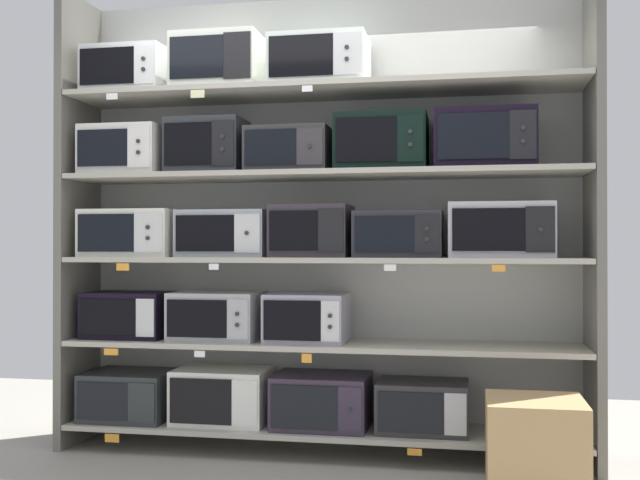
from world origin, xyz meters
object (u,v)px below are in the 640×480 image
at_px(microwave_1, 222,396).
at_px(microwave_11, 501,230).
at_px(microwave_12, 128,152).
at_px(microwave_0, 130,395).
at_px(microwave_7, 134,233).
at_px(microwave_14, 290,151).
at_px(microwave_2, 322,401).
at_px(microwave_18, 220,64).
at_px(microwave_15, 382,143).
at_px(shipping_carton, 535,448).
at_px(microwave_16, 485,140).
at_px(microwave_8, 225,234).
at_px(microwave_3, 423,406).
at_px(microwave_6, 307,317).
at_px(microwave_4, 129,315).
at_px(microwave_5, 217,316).
at_px(microwave_10, 399,234).
at_px(microwave_19, 320,63).
at_px(microwave_17, 129,72).
at_px(microwave_9, 312,231).
at_px(microwave_13, 207,147).

bearing_deg(microwave_1, microwave_11, 0.01).
bearing_deg(microwave_12, microwave_0, -0.29).
height_order(microwave_7, microwave_14, microwave_14).
relative_size(microwave_0, microwave_2, 0.94).
distance_m(microwave_14, microwave_18, 0.68).
bearing_deg(microwave_14, microwave_0, 180.00).
distance_m(microwave_2, microwave_15, 1.53).
height_order(microwave_2, shipping_carton, shipping_carton).
bearing_deg(microwave_11, microwave_16, -179.97).
bearing_deg(microwave_16, microwave_8, 180.00).
bearing_deg(microwave_15, microwave_3, -0.02).
bearing_deg(microwave_1, microwave_3, 0.01).
height_order(microwave_6, microwave_8, microwave_8).
height_order(microwave_0, microwave_7, microwave_7).
height_order(microwave_6, microwave_15, microwave_15).
distance_m(microwave_12, microwave_15, 1.56).
xyz_separation_m(microwave_1, microwave_12, (-0.60, 0.00, 1.47)).
relative_size(microwave_4, microwave_15, 0.96).
relative_size(microwave_11, microwave_18, 1.12).
height_order(microwave_5, microwave_14, microwave_14).
bearing_deg(microwave_1, microwave_2, 0.00).
xyz_separation_m(microwave_11, microwave_15, (-0.66, -0.00, 0.50)).
relative_size(microwave_0, microwave_10, 1.04).
distance_m(microwave_3, microwave_19, 2.07).
bearing_deg(microwave_4, microwave_16, -0.00).
bearing_deg(microwave_18, microwave_1, -0.95).
relative_size(microwave_0, microwave_17, 1.04).
distance_m(microwave_4, microwave_9, 1.25).
distance_m(microwave_10, microwave_19, 1.10).
bearing_deg(microwave_4, microwave_1, -0.02).
bearing_deg(microwave_3, microwave_5, 180.00).
distance_m(microwave_1, microwave_5, 0.48).
xyz_separation_m(microwave_7, microwave_8, (0.58, 0.00, -0.00)).
xyz_separation_m(microwave_4, microwave_10, (1.65, -0.00, 0.49)).
bearing_deg(microwave_4, microwave_0, 0.07).
bearing_deg(microwave_10, microwave_17, -180.00).
xyz_separation_m(microwave_2, microwave_11, (1.02, 0.00, 0.99)).
xyz_separation_m(microwave_13, microwave_16, (1.63, -0.00, -0.00)).
relative_size(microwave_7, microwave_15, 1.09).
relative_size(microwave_11, microwave_14, 1.19).
relative_size(microwave_0, microwave_6, 1.12).
distance_m(microwave_3, microwave_9, 1.18).
distance_m(microwave_14, microwave_15, 0.54).
xyz_separation_m(microwave_2, microwave_6, (-0.09, -0.00, 0.48)).
distance_m(microwave_11, microwave_12, 2.28).
distance_m(microwave_7, microwave_10, 1.62).
xyz_separation_m(microwave_4, microwave_8, (0.62, 0.00, 0.49)).
bearing_deg(microwave_3, microwave_8, 179.99).
height_order(microwave_11, microwave_12, microwave_12).
xyz_separation_m(microwave_1, microwave_9, (0.55, 0.00, 0.98)).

